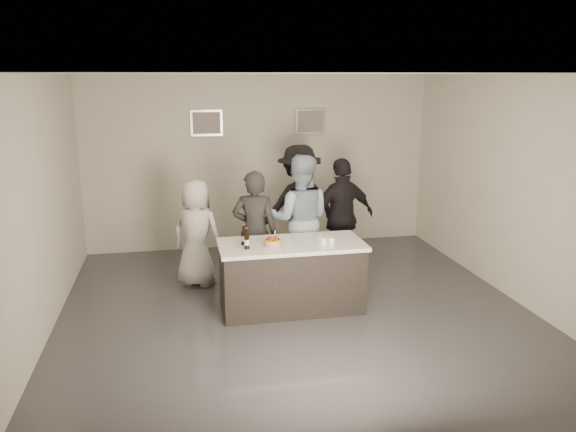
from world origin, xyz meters
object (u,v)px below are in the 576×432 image
(bar_counter, at_px, (291,276))
(person_main_blue, at_px, (300,219))
(person_guest_back, at_px, (299,206))
(beer_bottle_a, at_px, (243,235))
(cake, at_px, (273,243))
(person_guest_right, at_px, (342,217))
(beer_bottle_b, at_px, (247,239))
(person_guest_left, at_px, (197,233))
(person_main_black, at_px, (255,232))

(bar_counter, xyz_separation_m, person_main_blue, (0.33, 0.96, 0.50))
(person_guest_back, bearing_deg, beer_bottle_a, 49.24)
(cake, xyz_separation_m, person_main_blue, (0.58, 1.05, 0.01))
(person_guest_right, bearing_deg, person_guest_back, -58.59)
(beer_bottle_b, relative_size, person_guest_back, 0.13)
(cake, relative_size, person_main_blue, 0.11)
(bar_counter, distance_m, person_guest_left, 1.65)
(bar_counter, bearing_deg, person_main_black, 117.38)
(beer_bottle_a, xyz_separation_m, person_guest_back, (1.10, 1.71, -0.06))
(person_guest_right, xyz_separation_m, person_guest_back, (-0.54, 0.56, 0.07))
(cake, bearing_deg, person_main_blue, 60.79)
(person_guest_right, bearing_deg, person_main_black, 5.77)
(beer_bottle_b, distance_m, person_main_blue, 1.44)
(beer_bottle_a, bearing_deg, person_guest_back, 57.22)
(person_main_blue, xyz_separation_m, person_guest_right, (0.71, 0.22, -0.05))
(beer_bottle_b, bearing_deg, person_guest_back, 60.18)
(person_main_black, relative_size, person_guest_left, 1.11)
(person_main_blue, relative_size, person_guest_left, 1.21)
(beer_bottle_b, distance_m, person_main_black, 0.90)
(beer_bottle_b, bearing_deg, person_main_blue, 50.18)
(beer_bottle_b, height_order, person_guest_right, person_guest_right)
(beer_bottle_b, relative_size, person_main_blue, 0.14)
(bar_counter, xyz_separation_m, beer_bottle_a, (-0.61, 0.04, 0.58))
(person_main_black, distance_m, person_guest_right, 1.48)
(cake, distance_m, beer_bottle_b, 0.35)
(bar_counter, bearing_deg, person_guest_right, 48.84)
(cake, height_order, person_main_blue, person_main_blue)
(bar_counter, relative_size, beer_bottle_a, 7.15)
(person_guest_left, bearing_deg, beer_bottle_a, 147.36)
(person_main_black, bearing_deg, beer_bottle_a, 86.86)
(beer_bottle_a, distance_m, person_main_blue, 1.32)
(person_guest_right, bearing_deg, cake, 31.85)
(person_guest_left, xyz_separation_m, person_guest_right, (2.19, 0.05, 0.12))
(bar_counter, height_order, person_guest_back, person_guest_back)
(person_guest_back, bearing_deg, cake, 59.82)
(person_guest_left, bearing_deg, bar_counter, 166.49)
(beer_bottle_a, relative_size, person_guest_back, 0.13)
(bar_counter, distance_m, person_guest_back, 1.88)
(person_guest_right, bearing_deg, person_guest_left, -11.31)
(person_main_black, bearing_deg, cake, 114.42)
(beer_bottle_b, bearing_deg, cake, 9.73)
(cake, distance_m, person_guest_back, 1.98)
(beer_bottle_b, xyz_separation_m, person_guest_left, (-0.57, 1.27, -0.25))
(beer_bottle_a, distance_m, person_guest_left, 1.25)
(person_main_blue, distance_m, person_guest_left, 1.50)
(beer_bottle_a, xyz_separation_m, person_guest_right, (1.64, 1.15, -0.13))
(bar_counter, height_order, person_guest_right, person_guest_right)
(beer_bottle_a, xyz_separation_m, person_main_blue, (0.94, 0.93, -0.08))
(person_main_black, xyz_separation_m, person_guest_right, (1.40, 0.47, 0.03))
(person_main_blue, height_order, person_guest_right, person_main_blue)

